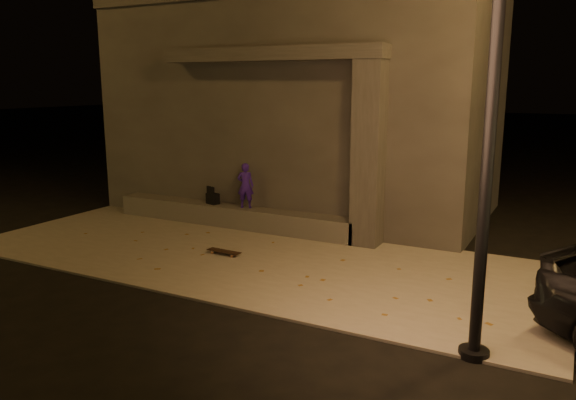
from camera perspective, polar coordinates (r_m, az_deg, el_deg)
The scene contains 10 objects.
ground at distance 9.03m, azimuth -10.89°, elevation -9.14°, with size 120.00×120.00×0.00m, color black.
sidewalk at distance 10.57m, azimuth -4.11°, elevation -5.73°, with size 11.00×4.40×0.04m, color slate.
building at distance 14.51m, azimuth 1.81°, elevation 9.45°, with size 9.00×5.10×5.22m.
ledge at distance 12.71m, azimuth -5.72°, elevation -1.61°, with size 6.00×0.55×0.45m, color #585550.
column at distance 11.01m, azimuth 8.20°, elevation 4.59°, with size 0.55×0.55×3.60m, color #393634.
canopy at distance 11.90m, azimuth -1.78°, elevation 14.60°, with size 5.00×0.70×0.28m, color #393634.
skateboarder at distance 12.36m, azimuth -4.35°, elevation 1.48°, with size 0.37×0.24×1.00m, color #331695.
backpack at distance 12.91m, azimuth -7.65°, elevation 0.23°, with size 0.34×0.28×0.42m.
skateboard at distance 10.62m, azimuth -6.52°, elevation -5.23°, with size 0.70×0.21×0.08m.
street_lamp_0 at distance 6.57m, azimuth 20.52°, elevation 16.13°, with size 0.36×0.36×6.61m.
Camera 1 is at (5.35, -6.55, 3.19)m, focal length 35.00 mm.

